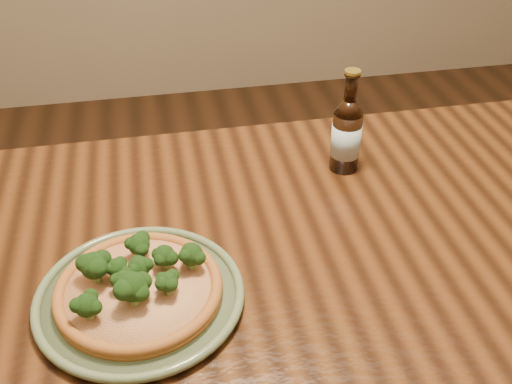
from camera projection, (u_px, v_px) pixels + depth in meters
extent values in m
cube|color=#41220D|center=(341.00, 269.00, 0.97)|extent=(1.60, 0.90, 0.04)
cylinder|color=#576646|center=(140.00, 298.00, 0.88)|extent=(0.28, 0.28, 0.01)
torus|color=#576646|center=(140.00, 295.00, 0.87)|extent=(0.31, 0.31, 0.01)
torus|color=#576646|center=(140.00, 295.00, 0.87)|extent=(0.24, 0.24, 0.01)
cylinder|color=#995922|center=(139.00, 292.00, 0.87)|extent=(0.24, 0.24, 0.01)
torus|color=#995922|center=(139.00, 289.00, 0.87)|extent=(0.24, 0.24, 0.02)
cylinder|color=#DCC387|center=(139.00, 289.00, 0.87)|extent=(0.21, 0.21, 0.01)
sphere|color=#254C18|center=(168.00, 282.00, 0.84)|extent=(0.04, 0.04, 0.03)
sphere|color=#254C18|center=(139.00, 267.00, 0.86)|extent=(0.04, 0.04, 0.03)
sphere|color=#254C18|center=(117.00, 268.00, 0.86)|extent=(0.04, 0.04, 0.03)
sphere|color=#254C18|center=(164.00, 255.00, 0.88)|extent=(0.04, 0.04, 0.03)
sphere|color=#254C18|center=(139.00, 244.00, 0.90)|extent=(0.05, 0.05, 0.03)
sphere|color=#254C18|center=(87.00, 305.00, 0.80)|extent=(0.04, 0.04, 0.03)
sphere|color=#254C18|center=(191.00, 254.00, 0.88)|extent=(0.05, 0.05, 0.04)
sphere|color=#254C18|center=(124.00, 280.00, 0.84)|extent=(0.03, 0.03, 0.03)
sphere|color=#254C18|center=(94.00, 266.00, 0.86)|extent=(0.05, 0.05, 0.04)
sphere|color=#254C18|center=(133.00, 287.00, 0.82)|extent=(0.06, 0.06, 0.04)
cylinder|color=black|center=(346.00, 141.00, 1.13)|extent=(0.05, 0.05, 0.12)
cone|color=black|center=(349.00, 107.00, 1.09)|extent=(0.05, 0.05, 0.03)
cylinder|color=black|center=(351.00, 87.00, 1.07)|extent=(0.02, 0.02, 0.05)
torus|color=black|center=(352.00, 75.00, 1.05)|extent=(0.03, 0.03, 0.00)
cylinder|color=#A58C33|center=(353.00, 72.00, 1.05)|extent=(0.03, 0.03, 0.01)
cylinder|color=silver|center=(346.00, 140.00, 1.13)|extent=(0.06, 0.06, 0.06)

